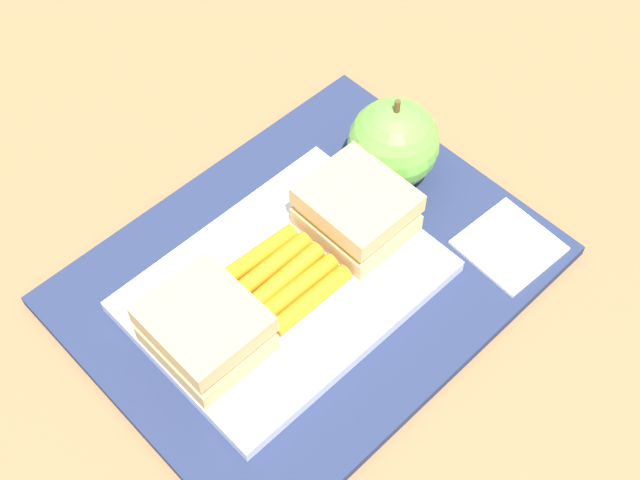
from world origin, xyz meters
TOP-DOWN VIEW (x-y plane):
  - ground_plane at (0.00, 0.00)m, footprint 2.40×2.40m
  - lunchbag_mat at (0.00, 0.00)m, footprint 0.36×0.28m
  - food_tray at (-0.03, 0.00)m, footprint 0.23×0.17m
  - sandwich_half_left at (-0.10, 0.00)m, footprint 0.07×0.08m
  - sandwich_half_right at (0.05, 0.00)m, footprint 0.07×0.08m
  - carrot_sticks_bundle at (-0.03, 0.00)m, footprint 0.08×0.07m
  - apple at (0.12, 0.03)m, footprint 0.08×0.08m
  - paper_napkin at (0.14, -0.10)m, footprint 0.07×0.07m

SIDE VIEW (x-z plane):
  - ground_plane at x=0.00m, z-range 0.00..0.00m
  - lunchbag_mat at x=0.00m, z-range 0.00..0.01m
  - paper_napkin at x=0.14m, z-range 0.01..0.01m
  - food_tray at x=-0.03m, z-range 0.01..0.02m
  - carrot_sticks_bundle at x=-0.03m, z-range 0.02..0.04m
  - sandwich_half_left at x=-0.10m, z-range 0.02..0.07m
  - sandwich_half_right at x=0.05m, z-range 0.02..0.07m
  - apple at x=0.12m, z-range 0.00..0.09m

